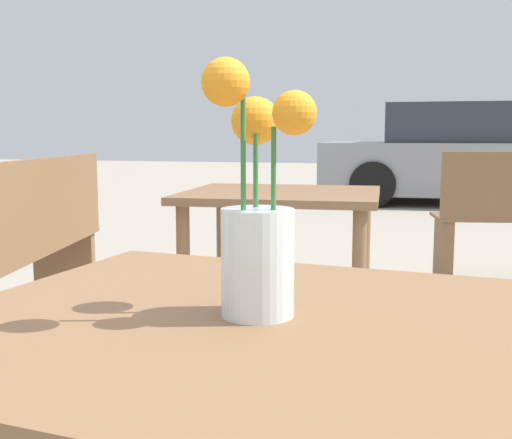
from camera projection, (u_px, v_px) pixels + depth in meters
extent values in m
cube|color=brown|center=(255.00, 329.00, 0.88)|extent=(0.95, 0.85, 0.03)
cylinder|color=brown|center=(145.00, 426.00, 1.36)|extent=(0.05, 0.05, 0.67)
cylinder|color=silver|center=(256.00, 262.00, 0.89)|extent=(0.10, 0.10, 0.15)
cylinder|color=silver|center=(256.00, 284.00, 0.89)|extent=(0.09, 0.09, 0.08)
cylinder|color=#337038|center=(273.00, 220.00, 0.87)|extent=(0.01, 0.01, 0.25)
sphere|color=orange|center=(295.00, 113.00, 0.83)|extent=(0.06, 0.06, 0.06)
cylinder|color=#337038|center=(256.00, 221.00, 0.90)|extent=(0.01, 0.01, 0.24)
sphere|color=orange|center=(255.00, 121.00, 0.91)|extent=(0.07, 0.07, 0.07)
cylinder|color=#337038|center=(243.00, 207.00, 0.86)|extent=(0.01, 0.01, 0.29)
sphere|color=orange|center=(226.00, 82.00, 0.82)|extent=(0.06, 0.06, 0.06)
cube|color=brown|center=(14.00, 213.00, 2.49)|extent=(0.42, 1.94, 0.40)
cube|color=brown|center=(65.00, 271.00, 3.48)|extent=(0.33, 0.12, 0.43)
cube|color=brown|center=(443.00, 252.00, 4.03)|extent=(0.12, 0.33, 0.43)
cube|color=brown|center=(282.00, 195.00, 2.55)|extent=(0.81, 0.75, 0.03)
cylinder|color=brown|center=(184.00, 298.00, 2.39)|extent=(0.05, 0.05, 0.70)
cylinder|color=brown|center=(358.00, 307.00, 2.26)|extent=(0.05, 0.05, 0.70)
cylinder|color=brown|center=(222.00, 267.00, 2.94)|extent=(0.05, 0.05, 0.70)
cylinder|color=brown|center=(364.00, 273.00, 2.82)|extent=(0.05, 0.05, 0.70)
cube|color=gray|center=(463.00, 168.00, 8.93)|extent=(3.91, 2.00, 0.70)
cube|color=#2D333D|center=(465.00, 123.00, 8.85)|extent=(2.17, 1.79, 0.52)
cylinder|color=black|center=(373.00, 184.00, 8.37)|extent=(0.61, 0.20, 0.60)
cylinder|color=black|center=(379.00, 176.00, 10.08)|extent=(0.61, 0.20, 0.60)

